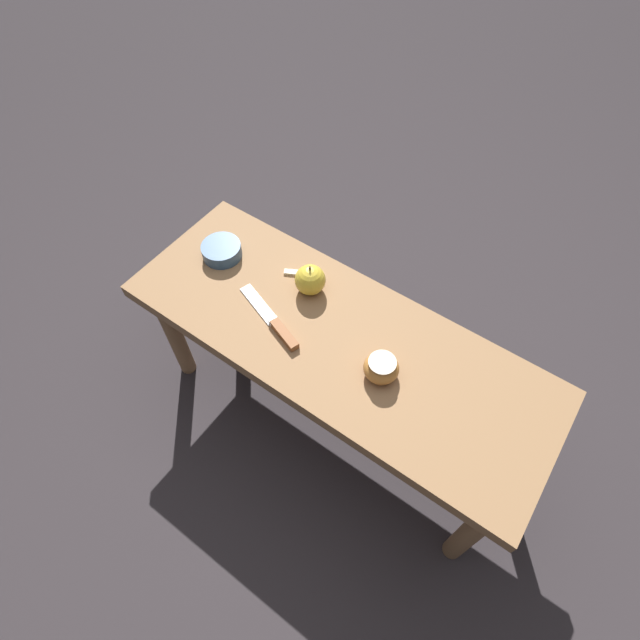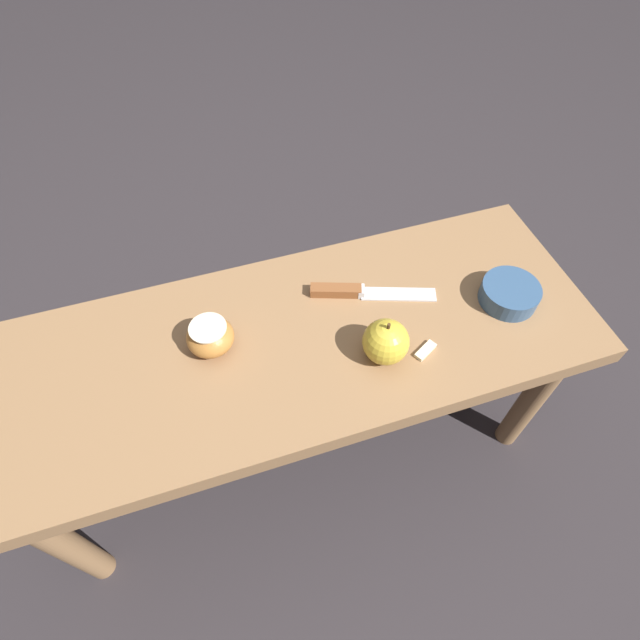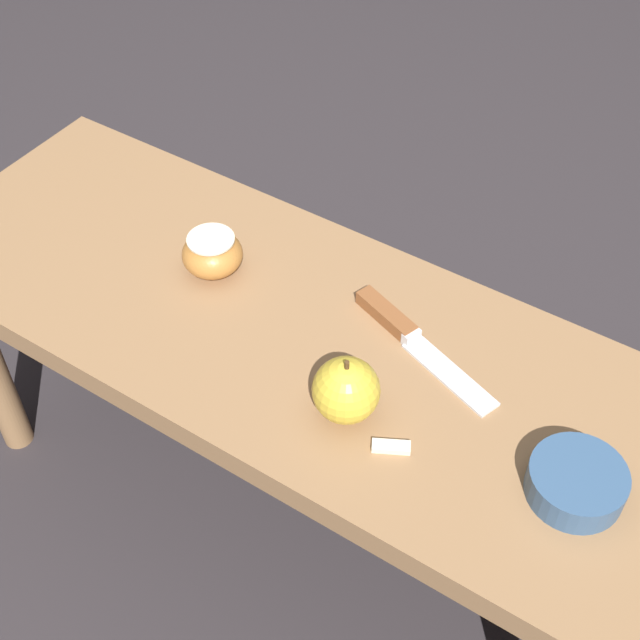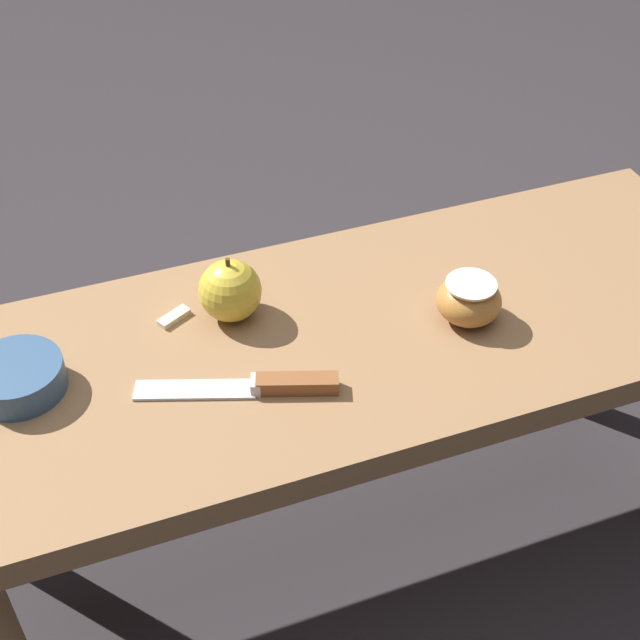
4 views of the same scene
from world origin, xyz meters
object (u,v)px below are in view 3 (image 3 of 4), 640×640
Objects in this scene: apple_whole at (346,390)px; apple_cut at (212,254)px; bowl at (576,482)px; knife at (404,331)px; wooden_bench at (289,356)px.

apple_whole reaches higher than apple_cut.
apple_whole is 0.28m from bowl.
apple_whole reaches higher than knife.
apple_cut is 0.57m from bowl.
apple_whole is 0.31m from apple_cut.
apple_whole reaches higher than bowl.
apple_whole is at bearing -70.08° from knife.
wooden_bench is at bearing -29.97° from apple_whole.
knife is 0.30m from bowl.
knife is 0.15m from apple_whole.
knife reaches higher than wooden_bench.
knife is at bearing -172.83° from apple_cut.
wooden_bench is 0.18m from apple_cut.
wooden_bench is 4.71× the size of knife.
apple_cut is at bearing -153.64° from knife.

